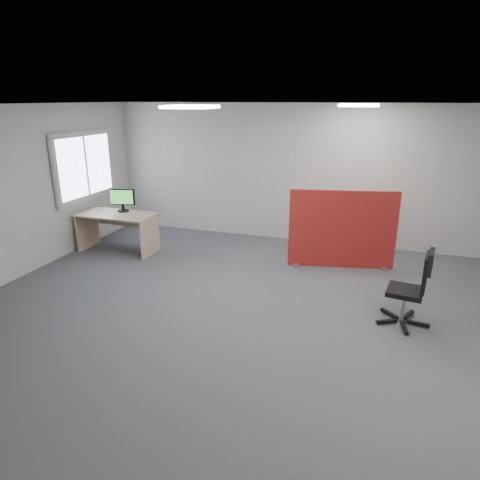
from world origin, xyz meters
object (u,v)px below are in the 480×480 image
(second_desk, at_px, (118,223))
(red_divider, at_px, (342,230))
(office_chair, at_px, (415,284))
(monitor_second, at_px, (122,199))

(second_desk, bearing_deg, red_divider, 6.33)
(red_divider, relative_size, second_desk, 1.24)
(red_divider, relative_size, office_chair, 1.75)
(red_divider, xyz_separation_m, monitor_second, (-4.06, -0.29, 0.30))
(red_divider, height_order, monitor_second, red_divider)
(red_divider, height_order, second_desk, red_divider)
(monitor_second, bearing_deg, office_chair, -30.63)
(red_divider, bearing_deg, monitor_second, 172.12)
(monitor_second, relative_size, office_chair, 0.46)
(second_desk, relative_size, office_chair, 1.41)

